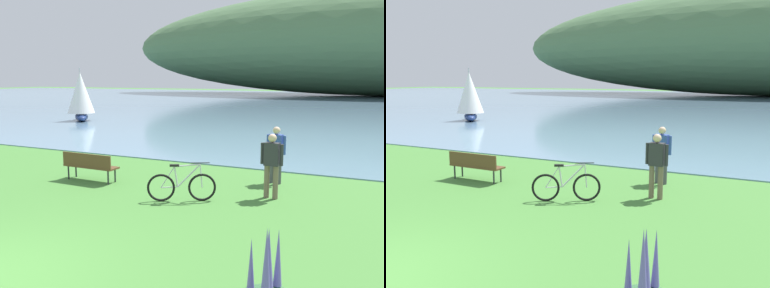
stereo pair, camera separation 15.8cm
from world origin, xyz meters
TOP-DOWN VIEW (x-y plane):
  - bay_water at (0.00, 49.47)m, footprint 180.00×80.00m
  - distant_hillside at (4.44, 72.49)m, footprint 91.68×28.00m
  - park_bench_near_camera at (-2.46, 5.78)m, footprint 1.81×0.51m
  - bicycle_leaning_near_bench at (1.01, 5.14)m, footprint 1.60×0.87m
  - person_at_shoreline at (2.73, 7.96)m, footprint 0.60×0.29m
  - person_on_the_grass at (3.01, 6.37)m, footprint 0.61×0.25m
  - sailboat_mid_bay at (-14.26, 19.40)m, footprint 2.97×3.08m

SIDE VIEW (x-z plane):
  - bay_water at x=0.00m, z-range 0.00..0.04m
  - bicycle_leaning_near_bench at x=1.01m, z-range -0.11..0.90m
  - park_bench_near_camera at x=-2.46m, z-range 0.08..0.96m
  - person_at_shoreline at x=2.73m, z-range 0.12..1.83m
  - person_on_the_grass at x=3.01m, z-range 0.12..1.83m
  - sailboat_mid_bay at x=-14.26m, z-range -0.07..3.72m
  - distant_hillside at x=4.44m, z-range 0.04..17.93m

